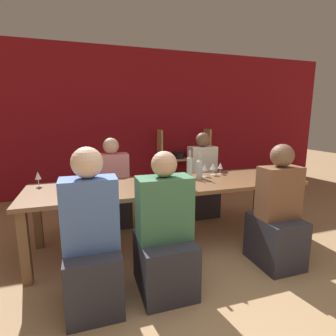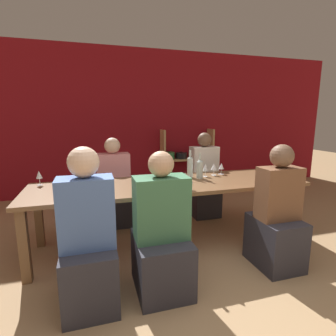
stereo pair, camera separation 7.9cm
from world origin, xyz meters
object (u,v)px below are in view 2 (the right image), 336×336
object	(u,v)px
wine_glass_white_a	(214,167)
wine_glass_white_b	(189,180)
wine_glass_empty_a	(221,166)
wine_glass_red_c	(267,170)
wine_bottle_dark	(168,177)
person_near_c	(89,249)
wine_glass_red_a	(169,173)
wine_glass_empty_b	(185,177)
person_near_a	(276,222)
wine_bottle_amber	(200,168)
shelf_unit	(185,168)
person_far_a	(203,185)
cell_phone	(105,186)
person_far_b	(114,193)
wine_glass_empty_c	(205,168)
dining_table	(171,189)
wine_glass_red_b	(39,175)
person_near_b	(161,242)
wine_bottle_green	(190,166)

from	to	relation	value
wine_glass_white_a	wine_glass_white_b	distance (m)	0.76
wine_glass_empty_a	wine_glass_red_c	xyz separation A→B (m)	(0.35, -0.44, 0.02)
wine_glass_white_b	wine_bottle_dark	bearing A→B (deg)	143.25
person_near_c	wine_glass_red_a	bearing A→B (deg)	42.71
wine_glass_empty_b	person_near_a	size ratio (longest dim) A/B	0.13
wine_bottle_amber	wine_glass_empty_b	world-z (taller)	wine_bottle_amber
shelf_unit	person_far_a	distance (m)	1.39
wine_bottle_dark	wine_glass_white_b	xyz separation A→B (m)	(0.18, -0.14, -0.01)
wine_glass_empty_b	cell_phone	distance (m)	0.85
shelf_unit	wine_glass_red_a	bearing A→B (deg)	-114.74
person_far_b	wine_glass_empty_c	bearing A→B (deg)	149.47
wine_bottle_dark	wine_glass_empty_a	size ratio (longest dim) A/B	2.01
person_far_a	person_far_b	size ratio (longest dim) A/B	1.04
wine_glass_empty_c	person_far_a	bearing A→B (deg)	67.41
wine_glass_empty_b	person_near_c	world-z (taller)	person_near_c
wine_bottle_dark	person_near_c	world-z (taller)	person_near_c
dining_table	person_far_b	world-z (taller)	person_far_b
wine_glass_empty_a	wine_glass_red_c	distance (m)	0.56
wine_bottle_dark	wine_glass_red_a	world-z (taller)	wine_bottle_dark
wine_glass_red_c	cell_phone	bearing A→B (deg)	172.87
wine_glass_empty_c	person_near_c	size ratio (longest dim) A/B	0.13
cell_phone	person_near_a	distance (m)	1.76
wine_glass_red_c	person_near_c	distance (m)	2.13
shelf_unit	wine_glass_empty_a	world-z (taller)	shelf_unit
wine_glass_red_b	person_near_b	size ratio (longest dim) A/B	0.13
wine_glass_empty_a	person_near_c	distance (m)	1.98
shelf_unit	wine_glass_white_b	xyz separation A→B (m)	(-0.86, -2.46, 0.38)
shelf_unit	person_near_a	bearing A→B (deg)	-92.28
shelf_unit	cell_phone	world-z (taller)	shelf_unit
person_near_a	wine_glass_empty_b	bearing A→B (deg)	146.12
wine_glass_red_a	person_near_a	xyz separation A→B (m)	(0.87, -0.74, -0.39)
wine_glass_red_b	person_far_b	world-z (taller)	person_far_b
wine_glass_white_a	wine_glass_white_b	bearing A→B (deg)	-134.83
wine_bottle_green	wine_glass_empty_a	xyz separation A→B (m)	(0.45, 0.05, -0.04)
wine_glass_empty_c	person_far_b	size ratio (longest dim) A/B	0.14
person_far_a	wine_glass_white_a	bearing A→B (deg)	78.85
shelf_unit	cell_phone	xyz separation A→B (m)	(-1.67, -2.10, 0.28)
shelf_unit	wine_glass_white_b	world-z (taller)	shelf_unit
wine_bottle_green	dining_table	bearing A→B (deg)	-147.21
wine_glass_white_a	person_far_b	size ratio (longest dim) A/B	0.13
dining_table	wine_glass_empty_c	bearing A→B (deg)	19.42
wine_glass_red_c	wine_glass_empty_c	distance (m)	0.71
dining_table	person_far_b	bearing A→B (deg)	124.95
wine_glass_red_c	person_near_b	size ratio (longest dim) A/B	0.14
wine_glass_empty_b	person_near_b	xyz separation A→B (m)	(-0.40, -0.55, -0.41)
wine_glass_empty_b	wine_glass_red_a	bearing A→B (deg)	115.03
shelf_unit	person_near_a	distance (m)	2.87
wine_bottle_dark	person_near_a	bearing A→B (deg)	-30.32
dining_table	person_near_c	size ratio (longest dim) A/B	2.44
wine_glass_empty_a	wine_glass_empty_b	size ratio (longest dim) A/B	0.92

